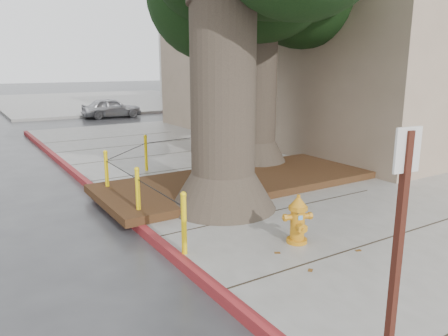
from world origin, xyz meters
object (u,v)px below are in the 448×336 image
(fire_hydrant, at_px, (298,220))
(car_red, at_px, (210,104))
(signpost, at_px, (396,263))
(car_silver, at_px, (112,108))

(fire_hydrant, height_order, car_red, car_red)
(signpost, xyz_separation_m, car_silver, (4.88, 21.65, -0.91))
(car_silver, bearing_deg, car_red, -101.78)
(signpost, bearing_deg, car_silver, 84.52)
(car_silver, bearing_deg, signpost, 171.66)
(fire_hydrant, distance_m, car_red, 19.14)
(signpost, bearing_deg, fire_hydrant, 67.08)
(signpost, height_order, car_silver, signpost)
(signpost, bearing_deg, car_red, 70.41)
(fire_hydrant, distance_m, signpost, 3.53)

